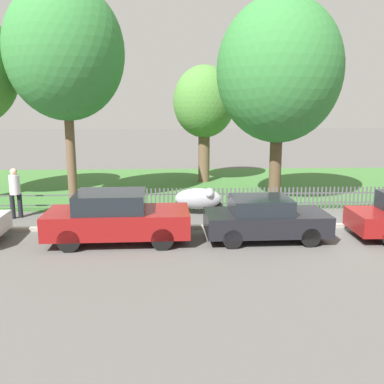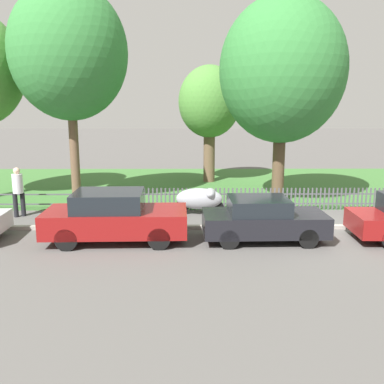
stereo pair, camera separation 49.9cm
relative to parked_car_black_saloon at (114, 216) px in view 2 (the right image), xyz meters
name	(u,v)px [view 2 (the right image)]	position (x,y,z in m)	size (l,w,h in m)	color
ground_plane	(317,229)	(6.57, 1.19, -0.78)	(120.00, 120.00, 0.00)	#565451
kerb_stone	(316,227)	(6.57, 1.29, -0.72)	(43.08, 0.20, 0.12)	#9E998E
grass_strip	(271,184)	(6.57, 9.38, -0.78)	(43.08, 11.00, 0.01)	#3D7033
park_fence	(297,199)	(6.57, 3.89, -0.34)	(43.08, 0.05, 0.90)	#4C4C51
parked_car_black_saloon	(114,216)	(0.00, 0.00, 0.00)	(4.32, 1.94, 1.56)	maroon
parked_car_navy_estate	(263,219)	(4.53, 0.03, -0.10)	(3.77, 1.77, 1.35)	black
covered_motorcycle	(200,199)	(2.71, 3.24, -0.17)	(1.88, 0.85, 1.02)	black
tree_behind_motorcycle	(69,53)	(-2.53, 5.33, 5.36)	(4.71, 4.71, 8.87)	brown
tree_mid_park	(210,103)	(3.37, 10.29, 3.40)	(3.27, 3.27, 6.14)	brown
tree_far_left	(282,71)	(6.04, 5.19, 4.67)	(5.08, 5.08, 8.40)	brown
pedestrian_near_fence	(18,189)	(-4.06, 2.97, 0.26)	(0.52, 0.52, 1.85)	black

